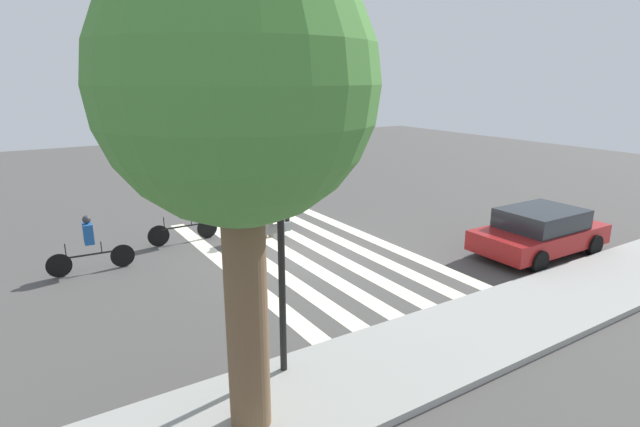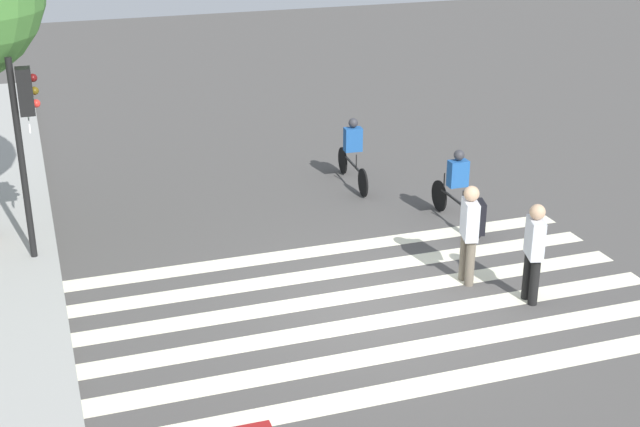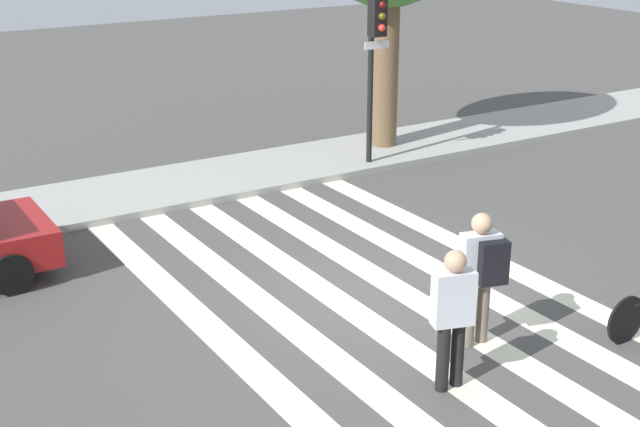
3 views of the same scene
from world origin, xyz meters
name	(u,v)px [view 2 (image 2 of 3)]	position (x,y,z in m)	size (l,w,h in m)	color
ground_plane	(375,307)	(0.00, 0.00, 0.00)	(60.00, 60.00, 0.00)	#4C4947
crosswalk_stripes	(375,307)	(0.00, 0.00, 0.00)	(5.44, 10.00, 0.01)	#F2EDCC
traffic_light	(25,122)	(3.69, 5.29, 2.75)	(0.60, 0.50, 3.92)	black
pedestrian_adult_tall_backpack	(534,248)	(-0.66, -2.60, 1.02)	(0.54, 0.36, 1.80)	black
pedestrian_adult_blue_shirt	(471,226)	(0.36, -1.95, 1.08)	(0.56, 0.51, 1.85)	#6B6051
cyclist_near_curb	(457,185)	(2.86, -2.95, 0.87)	(2.26, 0.40, 1.62)	black
cyclist_mid_street	(353,149)	(5.78, -1.76, 0.86)	(2.24, 0.41, 1.60)	black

